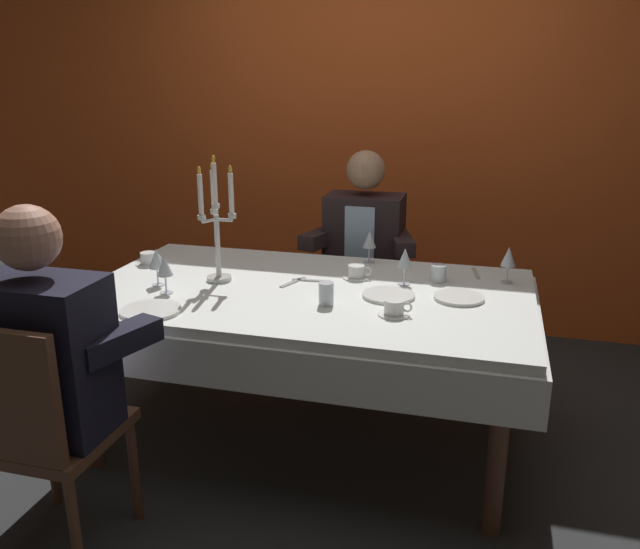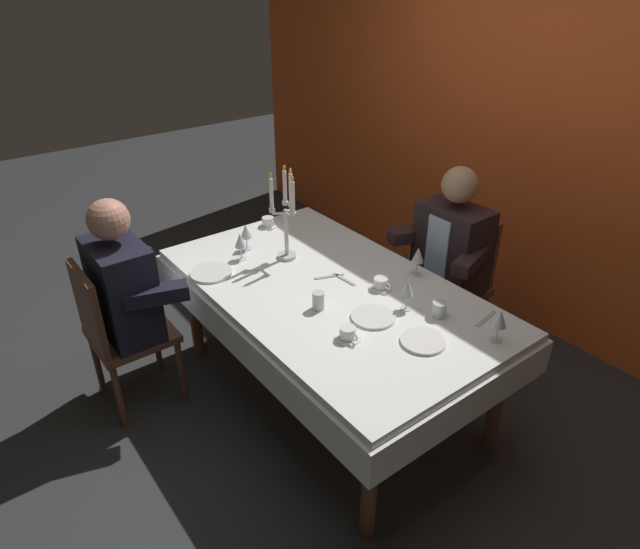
# 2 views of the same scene
# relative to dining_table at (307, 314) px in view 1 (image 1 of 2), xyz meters

# --- Properties ---
(ground_plane) EXTENTS (12.00, 12.00, 0.00)m
(ground_plane) POSITION_rel_dining_table_xyz_m (0.00, 0.00, -0.62)
(ground_plane) COLOR #2E3030
(back_wall) EXTENTS (6.00, 0.12, 2.70)m
(back_wall) POSITION_rel_dining_table_xyz_m (0.00, 1.66, 0.73)
(back_wall) COLOR #E25823
(back_wall) RESTS_ON ground_plane
(dining_table) EXTENTS (1.94, 1.14, 0.74)m
(dining_table) POSITION_rel_dining_table_xyz_m (0.00, 0.00, 0.00)
(dining_table) COLOR white
(dining_table) RESTS_ON ground_plane
(candelabra) EXTENTS (0.15, 0.17, 0.56)m
(candelabra) POSITION_rel_dining_table_xyz_m (-0.41, 0.01, 0.37)
(candelabra) COLOR silver
(candelabra) RESTS_ON dining_table
(dinner_plate_0) EXTENTS (0.24, 0.24, 0.01)m
(dinner_plate_0) POSITION_rel_dining_table_xyz_m (-0.51, -0.43, 0.13)
(dinner_plate_0) COLOR white
(dinner_plate_0) RESTS_ON dining_table
(dinner_plate_1) EXTENTS (0.21, 0.21, 0.01)m
(dinner_plate_1) POSITION_rel_dining_table_xyz_m (0.64, 0.04, 0.13)
(dinner_plate_1) COLOR white
(dinner_plate_1) RESTS_ON dining_table
(dinner_plate_2) EXTENTS (0.22, 0.22, 0.01)m
(dinner_plate_2) POSITION_rel_dining_table_xyz_m (0.36, -0.01, 0.13)
(dinner_plate_2) COLOR white
(dinner_plate_2) RESTS_ON dining_table
(wine_glass_0) EXTENTS (0.07, 0.07, 0.16)m
(wine_glass_0) POSITION_rel_dining_table_xyz_m (0.40, 0.17, 0.24)
(wine_glass_0) COLOR silver
(wine_glass_0) RESTS_ON dining_table
(wine_glass_1) EXTENTS (0.07, 0.07, 0.16)m
(wine_glass_1) POSITION_rel_dining_table_xyz_m (0.83, 0.31, 0.23)
(wine_glass_1) COLOR silver
(wine_glass_1) RESTS_ON dining_table
(wine_glass_2) EXTENTS (0.07, 0.07, 0.16)m
(wine_glass_2) POSITION_rel_dining_table_xyz_m (-0.56, -0.21, 0.23)
(wine_glass_2) COLOR silver
(wine_glass_2) RESTS_ON dining_table
(wine_glass_3) EXTENTS (0.07, 0.07, 0.16)m
(wine_glass_3) POSITION_rel_dining_table_xyz_m (0.18, 0.46, 0.23)
(wine_glass_3) COLOR silver
(wine_glass_3) RESTS_ON dining_table
(wine_glass_4) EXTENTS (0.07, 0.07, 0.16)m
(wine_glass_4) POSITION_rel_dining_table_xyz_m (-0.64, -0.12, 0.23)
(wine_glass_4) COLOR silver
(wine_glass_4) RESTS_ON dining_table
(water_tumbler_0) EXTENTS (0.06, 0.06, 0.09)m
(water_tumbler_0) POSITION_rel_dining_table_xyz_m (0.13, -0.17, 0.17)
(water_tumbler_0) COLOR silver
(water_tumbler_0) RESTS_ON dining_table
(water_tumbler_1) EXTENTS (0.07, 0.07, 0.08)m
(water_tumbler_1) POSITION_rel_dining_table_xyz_m (0.54, 0.25, 0.16)
(water_tumbler_1) COLOR silver
(water_tumbler_1) RESTS_ON dining_table
(coffee_cup_0) EXTENTS (0.13, 0.12, 0.06)m
(coffee_cup_0) POSITION_rel_dining_table_xyz_m (0.41, -0.22, 0.15)
(coffee_cup_0) COLOR white
(coffee_cup_0) RESTS_ON dining_table
(coffee_cup_1) EXTENTS (0.13, 0.12, 0.06)m
(coffee_cup_1) POSITION_rel_dining_table_xyz_m (0.18, 0.20, 0.15)
(coffee_cup_1) COLOR white
(coffee_cup_1) RESTS_ON dining_table
(coffee_cup_2) EXTENTS (0.13, 0.12, 0.06)m
(coffee_cup_2) POSITION_rel_dining_table_xyz_m (-0.85, 0.16, 0.15)
(coffee_cup_2) COLOR white
(coffee_cup_2) RESTS_ON dining_table
(fork_0) EXTENTS (0.05, 0.17, 0.01)m
(fork_0) POSITION_rel_dining_table_xyz_m (0.70, 0.41, 0.12)
(fork_0) COLOR #B7B7BC
(fork_0) RESTS_ON dining_table
(fork_1) EXTENTS (0.17, 0.03, 0.01)m
(fork_1) POSITION_rel_dining_table_xyz_m (-0.01, 0.11, 0.12)
(fork_1) COLOR #B7B7BC
(fork_1) RESTS_ON dining_table
(fork_2) EXTENTS (0.07, 0.17, 0.01)m
(fork_2) POSITION_rel_dining_table_xyz_m (-0.08, 0.06, 0.12)
(fork_2) COLOR #B7B7BC
(fork_2) RESTS_ON dining_table
(seated_diner_0) EXTENTS (0.63, 0.48, 1.24)m
(seated_diner_0) POSITION_rel_dining_table_xyz_m (-0.65, -0.89, 0.11)
(seated_diner_0) COLOR brown
(seated_diner_0) RESTS_ON ground_plane
(seated_diner_1) EXTENTS (0.63, 0.48, 1.24)m
(seated_diner_1) POSITION_rel_dining_table_xyz_m (0.07, 0.89, 0.11)
(seated_diner_1) COLOR brown
(seated_diner_1) RESTS_ON ground_plane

